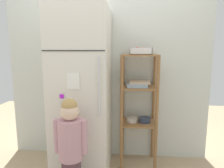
% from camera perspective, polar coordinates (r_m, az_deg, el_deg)
% --- Properties ---
extents(kitchen_wall_back, '(2.55, 0.03, 2.35)m').
position_cam_1_polar(kitchen_wall_back, '(2.65, -1.23, 4.56)').
color(kitchen_wall_back, silver).
rests_on(kitchen_wall_back, ground).
extents(refrigerator, '(0.62, 0.68, 1.85)m').
position_cam_1_polar(refrigerator, '(2.38, -8.22, -2.18)').
color(refrigerator, silver).
rests_on(refrigerator, ground).
extents(child_standing, '(0.31, 0.23, 0.97)m').
position_cam_1_polar(child_standing, '(2.01, -11.28, -14.58)').
color(child_standing, brown).
rests_on(child_standing, ground).
extents(pantry_shelf_unit, '(0.43, 0.35, 1.34)m').
position_cam_1_polar(pantry_shelf_unit, '(2.49, 7.32, -4.23)').
color(pantry_shelf_unit, olive).
rests_on(pantry_shelf_unit, ground).
extents(fruit_bin, '(0.25, 0.15, 0.08)m').
position_cam_1_polar(fruit_bin, '(2.44, 7.94, 8.87)').
color(fruit_bin, white).
rests_on(fruit_bin, pantry_shelf_unit).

